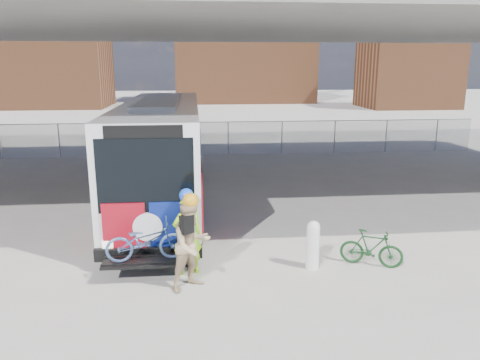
{
  "coord_description": "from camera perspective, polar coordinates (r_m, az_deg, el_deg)",
  "views": [
    {
      "loc": [
        -0.86,
        -13.41,
        4.82
      ],
      "look_at": [
        0.43,
        -0.39,
        1.6
      ],
      "focal_mm": 35.0,
      "sensor_mm": 36.0,
      "label": 1
    }
  ],
  "objects": [
    {
      "name": "ground",
      "position": [
        14.27,
        -1.89,
        -5.92
      ],
      "size": [
        160.0,
        160.0,
        0.0
      ],
      "primitive_type": "plane",
      "color": "#9E9991",
      "rests_on": "ground"
    },
    {
      "name": "bus",
      "position": [
        16.94,
        -9.47,
        4.42
      ],
      "size": [
        2.67,
        12.97,
        3.69
      ],
      "color": "silver",
      "rests_on": "ground"
    },
    {
      "name": "overpass",
      "position": [
        17.52,
        -2.99,
        19.45
      ],
      "size": [
        40.0,
        16.0,
        7.95
      ],
      "color": "#605E59",
      "rests_on": "ground"
    },
    {
      "name": "chainlink_fence",
      "position": [
        25.65,
        -3.7,
        6.18
      ],
      "size": [
        30.0,
        0.06,
        30.0
      ],
      "color": "gray",
      "rests_on": "ground"
    },
    {
      "name": "brick_buildings",
      "position": [
        61.67,
        -3.82,
        14.34
      ],
      "size": [
        54.0,
        22.0,
        12.0
      ],
      "color": "brown",
      "rests_on": "ground"
    },
    {
      "name": "smokestack",
      "position": [
        70.42,
        6.99,
        19.98
      ],
      "size": [
        2.2,
        2.2,
        25.0
      ],
      "primitive_type": "cylinder",
      "color": "brown",
      "rests_on": "ground"
    },
    {
      "name": "bollard",
      "position": [
        11.51,
        8.87,
        -7.6
      ],
      "size": [
        0.31,
        0.31,
        1.21
      ],
      "color": "white",
      "rests_on": "ground"
    },
    {
      "name": "cyclist_hivis",
      "position": [
        11.04,
        -6.43,
        -6.47
      ],
      "size": [
        0.79,
        0.63,
        2.09
      ],
      "rotation": [
        0.0,
        0.0,
        3.43
      ],
      "color": "#91E017",
      "rests_on": "ground"
    },
    {
      "name": "cyclist_tan",
      "position": [
        10.35,
        -5.94,
        -7.75
      ],
      "size": [
        1.22,
        1.18,
        2.18
      ],
      "rotation": [
        0.0,
        0.0,
        0.64
      ],
      "color": "tan",
      "rests_on": "ground"
    },
    {
      "name": "bike_parked",
      "position": [
        12.02,
        15.73,
        -7.99
      ],
      "size": [
        1.56,
        1.04,
        0.91
      ],
      "primitive_type": "imported",
      "rotation": [
        0.0,
        0.0,
        1.13
      ],
      "color": "#133D1A",
      "rests_on": "ground"
    }
  ]
}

